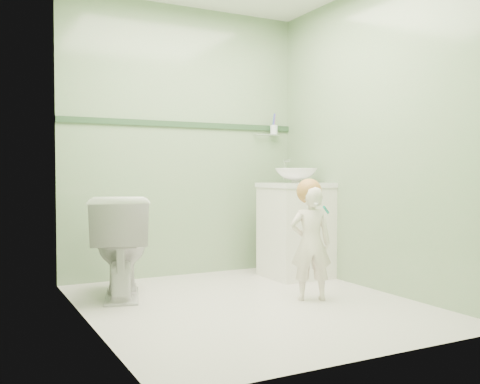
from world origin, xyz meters
TOP-DOWN VIEW (x-y plane):
  - ground at (0.00, 0.00)m, footprint 2.50×2.50m
  - room_shell at (0.00, 0.00)m, footprint 2.50×2.54m
  - trim_stripe at (0.00, 1.24)m, footprint 2.20×0.02m
  - vanity at (0.84, 0.70)m, footprint 0.52×0.50m
  - counter at (0.84, 0.70)m, footprint 0.54×0.52m
  - basin at (0.84, 0.70)m, footprint 0.37×0.37m
  - faucet at (0.84, 0.89)m, footprint 0.03×0.13m
  - cup_holder at (0.89, 1.18)m, footprint 0.26×0.07m
  - toilet at (-0.74, 0.64)m, footprint 0.61×0.83m
  - toddler at (0.45, -0.09)m, footprint 0.35×0.30m
  - hair_cap at (0.45, -0.06)m, footprint 0.18×0.18m
  - teal_toothbrush at (0.47, -0.23)m, footprint 0.12×0.14m

SIDE VIEW (x-z plane):
  - ground at x=0.00m, z-range 0.00..0.00m
  - toilet at x=-0.74m, z-range 0.00..0.75m
  - vanity at x=0.84m, z-range 0.00..0.80m
  - toddler at x=0.45m, z-range 0.00..0.82m
  - teal_toothbrush at x=0.47m, z-range 0.62..0.71m
  - hair_cap at x=0.45m, z-range 0.69..0.88m
  - counter at x=0.84m, z-range 0.79..0.83m
  - basin at x=0.84m, z-range 0.83..0.96m
  - faucet at x=0.84m, z-range 0.88..1.06m
  - room_shell at x=0.00m, z-range 0.00..2.40m
  - cup_holder at x=0.89m, z-range 1.22..1.44m
  - trim_stripe at x=0.00m, z-range 1.33..1.38m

